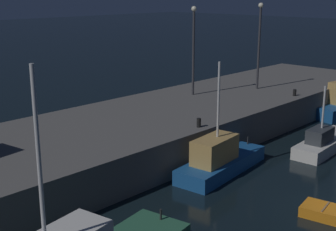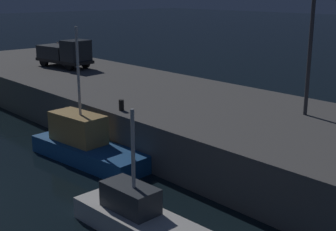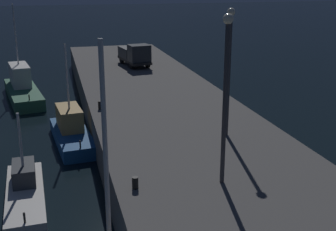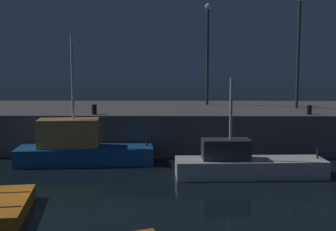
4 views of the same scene
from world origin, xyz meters
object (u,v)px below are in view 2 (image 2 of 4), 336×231
at_px(fishing_boat_blue, 86,144).
at_px(fishing_boat_orange, 148,224).
at_px(utility_truck, 65,53).
at_px(dockworker, 58,50).
at_px(lamp_post_west, 311,31).
at_px(bollard_west, 121,105).

relative_size(fishing_boat_blue, fishing_boat_orange, 1.04).
xyz_separation_m(utility_truck, dockworker, (-4.20, 1.66, -0.24)).
bearing_deg(lamp_post_west, utility_truck, -176.36).
relative_size(fishing_boat_blue, bollard_west, 12.73).
bearing_deg(fishing_boat_orange, utility_truck, 156.39).
xyz_separation_m(lamp_post_west, dockworker, (-26.05, 0.27, -3.33)).
bearing_deg(fishing_boat_orange, lamp_post_west, 94.90).
xyz_separation_m(lamp_post_west, bollard_west, (-7.05, -6.56, -3.98)).
distance_m(fishing_boat_blue, bollard_west, 2.80).
relative_size(fishing_boat_orange, bollard_west, 12.21).
distance_m(lamp_post_west, bollard_west, 10.42).
relative_size(fishing_boat_orange, dockworker, 4.32).
distance_m(fishing_boat_blue, lamp_post_west, 12.82).
relative_size(lamp_post_west, dockworker, 4.38).
xyz_separation_m(utility_truck, bollard_west, (14.80, -5.17, -0.89)).
distance_m(fishing_boat_orange, dockworker, 29.56).
height_order(utility_truck, dockworker, utility_truck).
bearing_deg(bollard_west, lamp_post_west, 42.93).
relative_size(lamp_post_west, utility_truck, 1.32).
xyz_separation_m(fishing_boat_orange, lamp_post_west, (-0.97, 11.37, 6.10)).
distance_m(fishing_boat_orange, lamp_post_west, 12.94).
height_order(fishing_boat_blue, dockworker, fishing_boat_blue).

